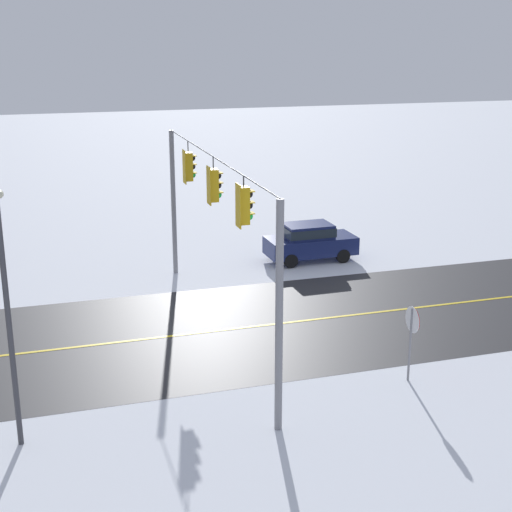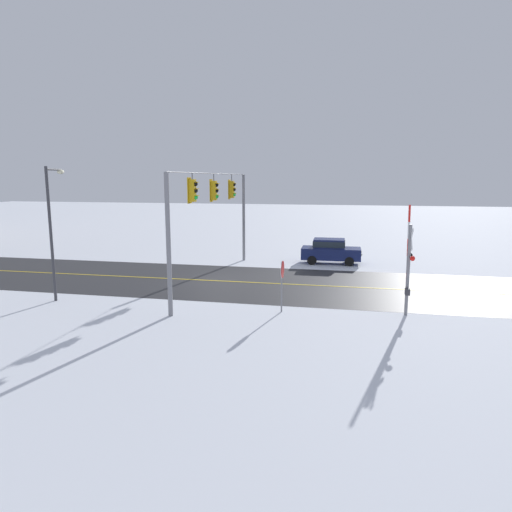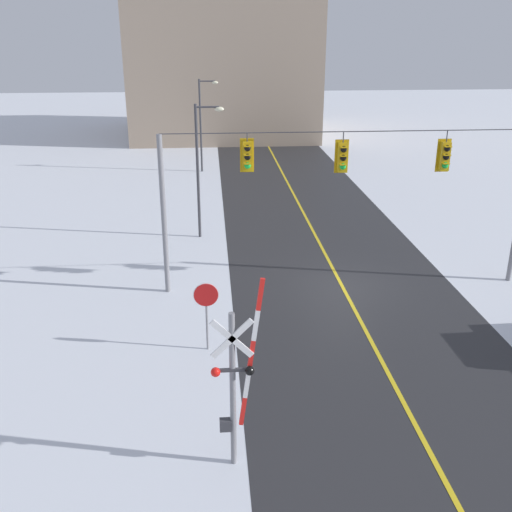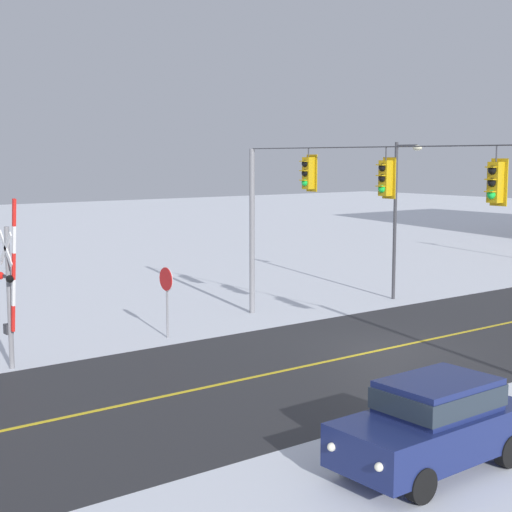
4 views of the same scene
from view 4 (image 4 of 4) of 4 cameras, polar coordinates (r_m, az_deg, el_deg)
name	(u,v)px [view 4 (image 4 of 4)]	position (r m, az deg, el deg)	size (l,w,h in m)	color
ground_plane	(388,349)	(24.62, 9.64, -6.70)	(160.00, 160.00, 0.00)	silver
road_asphalt	(505,324)	(29.19, 17.74, -4.73)	(9.00, 80.00, 0.01)	#28282B
lane_centre_line	(505,323)	(29.19, 17.74, -4.72)	(0.14, 72.00, 0.01)	gold
signal_span	(389,212)	(23.99, 9.72, 3.19)	(14.20, 0.47, 6.22)	gray
stop_sign	(166,286)	(25.55, -6.58, -2.21)	(0.80, 0.09, 2.35)	gray
railroad_crossing	(9,288)	(22.57, -17.61, -2.25)	(1.22, 0.31, 4.80)	gray
parked_car_navy	(434,421)	(15.38, 12.92, -11.67)	(1.87, 4.22, 1.74)	navy
streetlamp_near	(399,206)	(32.53, 10.43, 3.65)	(1.39, 0.28, 6.50)	#38383D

